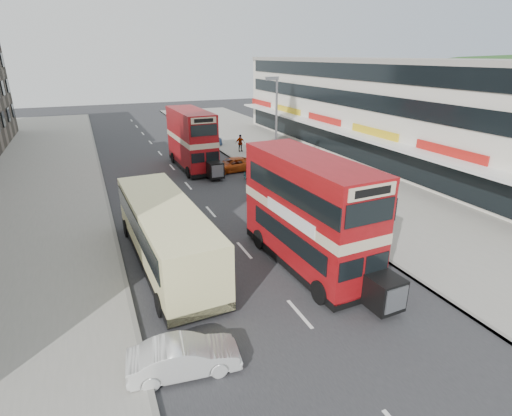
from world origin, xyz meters
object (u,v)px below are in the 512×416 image
bus_second (192,139)px  car_right_c (206,141)px  street_lamp (275,123)px  car_left_front (184,357)px  pedestrian_far (240,143)px  car_right_a (278,190)px  pedestrian_near (307,179)px  coach (166,232)px  car_right_b (232,165)px  cyclist (249,174)px  bus_main (309,213)px

bus_second → car_right_c: bearing=-115.2°
street_lamp → car_left_front: bearing=-123.5°
bus_second → pedestrian_far: (6.06, 3.92, -1.59)m
bus_second → car_right_a: bearing=106.8°
bus_second → pedestrian_near: 11.63m
coach → car_right_b: size_ratio=2.54×
coach → car_right_c: coach is taller
car_right_a → cyclist: cyclist is taller
car_right_b → car_left_front: bearing=-26.4°
bus_second → pedestrian_far: size_ratio=5.12×
bus_second → car_right_a: (3.44, -10.50, -1.98)m
car_right_a → pedestrian_far: size_ratio=2.50×
cyclist → pedestrian_near: bearing=-54.1°
car_left_front → street_lamp: bearing=-26.5°
bus_main → cyclist: 14.31m
street_lamp → car_right_c: (-1.21, 15.13, -4.18)m
street_lamp → car_right_c: 15.74m
bus_main → bus_second: bus_main is taller
bus_main → car_right_b: (2.36, 17.15, -2.14)m
bus_second → cyclist: bearing=117.5°
car_right_b → car_right_c: (0.72, 10.59, 0.01)m
bus_main → street_lamp: bearing=-111.5°
cyclist → car_left_front: bearing=-119.8°
pedestrian_near → street_lamp: bearing=-85.7°
coach → car_left_front: coach is taller
car_right_a → pedestrian_far: (2.63, 14.43, 0.39)m
street_lamp → car_right_b: street_lamp is taller
car_right_b → car_right_c: bearing=173.2°
street_lamp → bus_main: (-4.28, -12.61, -2.05)m
bus_second → pedestrian_far: 7.39m
pedestrian_near → cyclist: size_ratio=0.85×
car_left_front → car_right_b: (9.51, 21.80, 0.01)m
bus_second → pedestrian_far: bearing=-148.5°
car_right_b → pedestrian_near: pedestrian_near is taller
street_lamp → bus_second: 8.75m
bus_second → car_right_c: size_ratio=2.54×
pedestrian_near → bus_second: bearing=-81.0°
car_right_a → car_right_b: (-0.56, 8.06, -0.05)m
car_right_b → bus_second: bearing=-133.3°
street_lamp → cyclist: bearing=142.1°
bus_second → coach: (-5.67, -16.77, -0.94)m
bus_main → car_left_front: size_ratio=2.64×
street_lamp → pedestrian_far: street_lamp is taller
bus_main → car_right_a: bearing=-110.5°
car_left_front → pedestrian_near: 19.45m
car_right_a → pedestrian_far: bearing=172.2°
street_lamp → bus_second: street_lamp is taller
coach → car_right_c: (9.26, 24.92, -1.07)m
street_lamp → car_right_b: 6.47m
bus_second → car_right_b: (2.87, -2.44, -2.03)m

